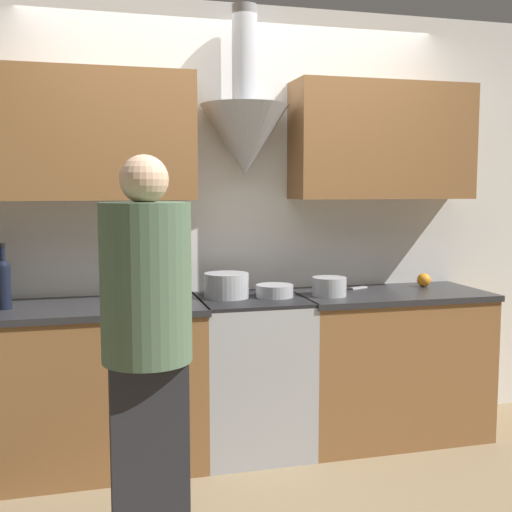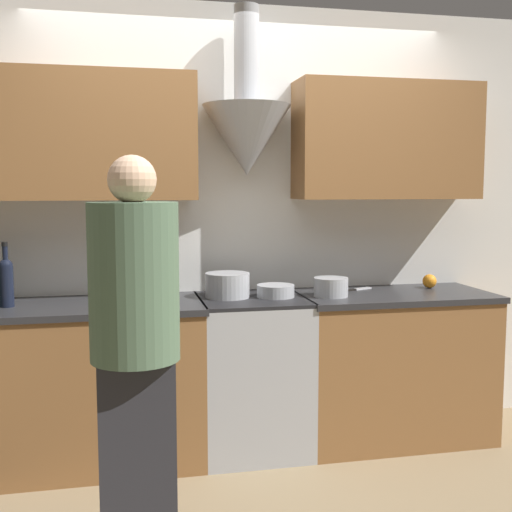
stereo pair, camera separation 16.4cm
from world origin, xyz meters
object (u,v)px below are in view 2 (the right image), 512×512
orange_fruit (429,281)px  saucepan (331,287)px  mixing_bowl (276,291)px  person_foreground_left (135,345)px  stove_range (252,373)px  stock_pot (227,285)px  wine_bottle_4 (6,280)px

orange_fruit → saucepan: size_ratio=0.44×
mixing_bowl → person_foreground_left: bearing=-128.6°
stove_range → mixing_bowl: (0.14, -0.00, 0.48)m
mixing_bowl → person_foreground_left: (-0.82, -1.03, -0.03)m
stove_range → orange_fruit: bearing=5.6°
stock_pot → wine_bottle_4: bearing=-177.8°
wine_bottle_4 → stock_pot: size_ratio=1.35×
stock_pot → stove_range: bearing=-16.6°
wine_bottle_4 → stock_pot: bearing=2.2°
orange_fruit → person_foreground_left: 2.17m
saucepan → stock_pot: bearing=171.1°
mixing_bowl → person_foreground_left: size_ratio=0.13×
stock_pot → mixing_bowl: 0.28m
stock_pot → orange_fruit: (1.29, 0.07, -0.03)m
stove_range → stock_pot: size_ratio=3.52×
stove_range → wine_bottle_4: bearing=-179.8°
stove_range → person_foreground_left: (-0.68, -1.03, 0.45)m
stock_pot → person_foreground_left: (-0.55, -1.08, -0.06)m
orange_fruit → person_foreground_left: (-1.84, -1.15, -0.03)m
wine_bottle_4 → stock_pot: 1.19m
wine_bottle_4 → mixing_bowl: wine_bottle_4 is taller
orange_fruit → saucepan: (-0.70, -0.17, 0.01)m
wine_bottle_4 → person_foreground_left: 1.22m
stock_pot → person_foreground_left: size_ratio=0.15×
stove_range → saucepan: 0.67m
mixing_bowl → saucepan: bearing=-8.6°
orange_fruit → person_foreground_left: bearing=-148.1°
stove_range → person_foreground_left: person_foreground_left is taller
mixing_bowl → orange_fruit: orange_fruit is taller
orange_fruit → person_foreground_left: size_ratio=0.05×
saucepan → person_foreground_left: person_foreground_left is taller
saucepan → person_foreground_left: bearing=-139.2°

